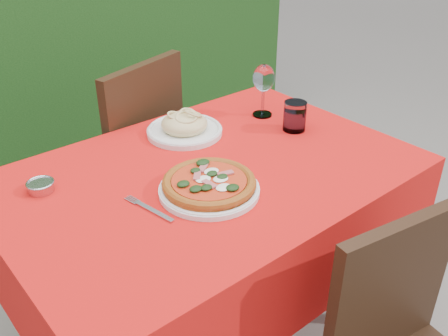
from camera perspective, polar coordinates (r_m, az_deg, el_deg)
hedge at (r=2.79m, az=-22.83°, el=15.27°), size 3.20×0.55×1.78m
dining_table at (r=1.61m, az=-1.69°, el=-4.83°), size 1.26×0.86×0.75m
chair_far at (r=2.12m, az=-10.70°, el=1.74°), size 0.53×0.53×0.93m
pizza_plate at (r=1.41m, az=-1.71°, el=-1.95°), size 0.34×0.34×0.05m
pasta_plate at (r=1.75m, az=-4.54°, el=4.71°), size 0.26×0.26×0.07m
water_glass at (r=1.78m, az=8.08°, el=5.73°), size 0.08×0.08×0.10m
wine_glass at (r=1.85m, az=4.55°, el=9.97°), size 0.08×0.08×0.20m
fork at (r=1.35m, az=-8.00°, el=-4.92°), size 0.06×0.19×0.01m
steel_ramekin at (r=1.51m, az=-20.19°, el=-2.04°), size 0.07×0.07×0.03m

